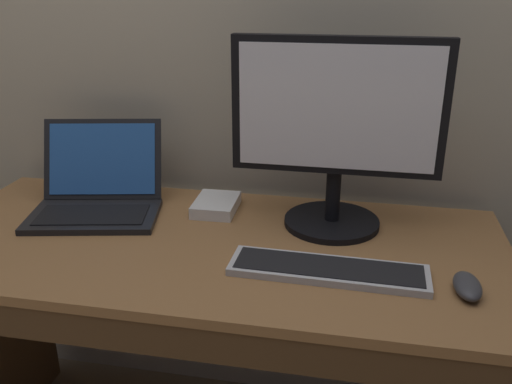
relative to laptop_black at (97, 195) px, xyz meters
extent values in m
cube|color=olive|center=(0.36, -0.12, -0.06)|extent=(1.47, 0.66, 0.02)
cube|color=#4E351E|center=(0.36, -0.43, -0.12)|extent=(1.41, 0.02, 0.08)
cube|color=black|center=(0.01, -0.05, -0.04)|extent=(0.38, 0.27, 0.02)
cube|color=black|center=(0.01, -0.06, -0.03)|extent=(0.31, 0.19, 0.00)
cube|color=black|center=(-0.02, 0.09, 0.07)|extent=(0.35, 0.16, 0.22)
cube|color=#28569E|center=(-0.02, 0.09, 0.07)|extent=(0.31, 0.14, 0.19)
cylinder|color=black|center=(0.65, 0.04, -0.04)|extent=(0.25, 0.25, 0.02)
cylinder|color=black|center=(0.65, 0.04, 0.03)|extent=(0.04, 0.04, 0.14)
cube|color=black|center=(0.65, 0.02, 0.27)|extent=(0.52, 0.03, 0.33)
cube|color=silver|center=(0.65, 0.00, 0.27)|extent=(0.48, 0.00, 0.30)
cube|color=#BCBCC1|center=(0.66, -0.22, -0.04)|extent=(0.44, 0.13, 0.02)
cube|color=black|center=(0.66, -0.22, -0.03)|extent=(0.42, 0.11, 0.00)
ellipsoid|color=#38383D|center=(0.95, -0.25, -0.03)|extent=(0.06, 0.11, 0.03)
cube|color=silver|center=(0.32, 0.07, -0.03)|extent=(0.12, 0.15, 0.03)
camera|label=1|loc=(0.70, -1.30, 0.57)|focal=38.25mm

